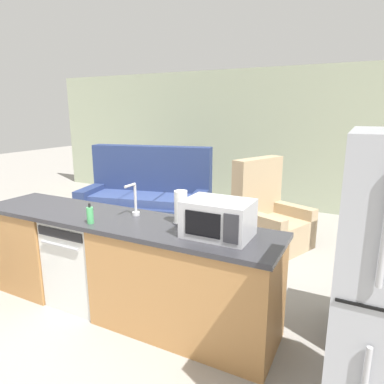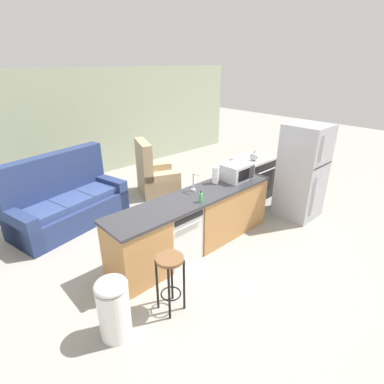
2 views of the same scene
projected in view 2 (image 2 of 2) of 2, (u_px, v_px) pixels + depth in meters
ground_plane at (188, 250)px, 4.76m from camera, size 24.00×24.00×0.00m
wall_back at (80, 126)px, 7.22m from camera, size 10.00×0.06×2.60m
kitchen_counter at (199, 221)px, 4.74m from camera, size 2.94×0.66×0.90m
dishwasher at (176, 232)px, 4.43m from camera, size 0.58×0.61×0.84m
stove_range at (252, 178)px, 6.41m from camera, size 0.76×0.68×0.90m
refrigerator at (302, 172)px, 5.50m from camera, size 0.72×0.73×1.75m
microwave at (237, 172)px, 5.03m from camera, size 0.50×0.37×0.28m
sink_faucet at (194, 183)px, 4.58m from camera, size 0.07×0.18×0.30m
paper_towel_roll at (215, 175)px, 4.88m from camera, size 0.14×0.14×0.28m
soap_bottle at (201, 197)px, 4.24m from camera, size 0.06×0.06×0.18m
kettle at (254, 156)px, 6.00m from camera, size 0.21×0.17×0.19m
bar_stool at (170, 272)px, 3.42m from camera, size 0.32×0.32×0.74m
trash_bin at (114, 307)px, 3.14m from camera, size 0.35×0.35×0.74m
couch at (66, 203)px, 5.40m from camera, size 2.15×1.32×1.27m
armchair at (154, 178)px, 6.66m from camera, size 1.06×1.09×1.20m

